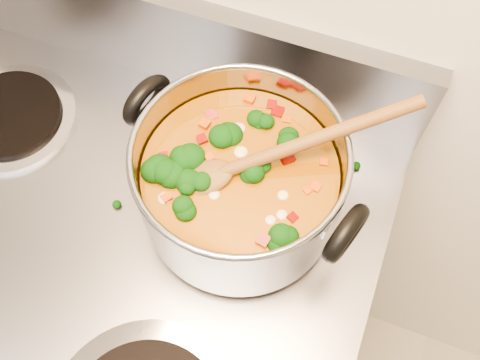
{
  "coord_description": "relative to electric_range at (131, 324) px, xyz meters",
  "views": [
    {
      "loc": [
        0.35,
        1.01,
        1.6
      ],
      "look_at": [
        0.24,
        1.3,
        1.01
      ],
      "focal_mm": 40.0,
      "sensor_mm": 36.0,
      "label": 1
    }
  ],
  "objects": [
    {
      "name": "wooden_spoon",
      "position": [
        0.21,
        0.15,
        0.59
      ],
      "size": [
        0.27,
        0.2,
        0.1
      ],
      "rotation": [
        0.0,
        0.0,
        0.6
      ],
      "color": "brown",
      "rests_on": "stockpot"
    },
    {
      "name": "electric_range",
      "position": [
        0.0,
        0.0,
        0.0
      ],
      "size": [
        0.8,
        0.72,
        1.08
      ],
      "color": "gray",
      "rests_on": "ground"
    },
    {
      "name": "stockpot",
      "position": [
        0.19,
        0.14,
        0.54
      ],
      "size": [
        0.32,
        0.26,
        0.16
      ],
      "rotation": [
        0.0,
        0.0,
        -0.29
      ],
      "color": "gray",
      "rests_on": "electric_range"
    },
    {
      "name": "cooktop_crumbs",
      "position": [
        0.07,
        0.15,
        0.46
      ],
      "size": [
        0.18,
        0.3,
        0.01
      ],
      "color": "black",
      "rests_on": "electric_range"
    }
  ]
}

